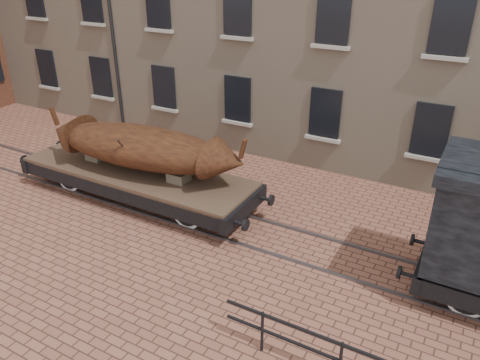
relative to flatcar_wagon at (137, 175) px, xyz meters
The scene contains 4 objects.
ground 3.50m from the flatcar_wagon, ahead, with size 90.00×90.00×0.00m, color brown.
rail_track 3.49m from the flatcar_wagon, ahead, with size 30.00×1.52×0.06m.
flatcar_wagon is the anchor object (origin of this frame).
iron_boat 1.11m from the flatcar_wagon, ahead, with size 6.99×2.42×1.66m.
Camera 1 is at (6.01, -10.10, 7.33)m, focal length 35.00 mm.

